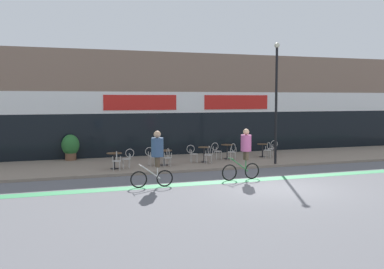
{
  "coord_description": "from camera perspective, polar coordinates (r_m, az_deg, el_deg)",
  "views": [
    {
      "loc": [
        -8.56,
        -14.53,
        3.35
      ],
      "look_at": [
        -1.53,
        5.37,
        1.65
      ],
      "focal_mm": 42.0,
      "sensor_mm": 36.0,
      "label": 1
    }
  ],
  "objects": [
    {
      "name": "cafe_chair_3_side",
      "position": [
        23.79,
        3.13,
        -1.94
      ],
      "size": [
        0.59,
        0.43,
        0.9
      ],
      "rotation": [
        0.0,
        0.0,
        0.07
      ],
      "color": "#B7B2AD",
      "rests_on": "sidewalk_slab"
    },
    {
      "name": "cyclist_0",
      "position": [
        16.94,
        -4.56,
        -2.41
      ],
      "size": [
        1.63,
        0.53,
        2.14
      ],
      "rotation": [
        0.0,
        0.0,
        3.07
      ],
      "color": "black",
      "rests_on": "ground"
    },
    {
      "name": "storefront_facade",
      "position": [
        27.85,
        -1.56,
        3.83
      ],
      "size": [
        40.0,
        4.06,
        5.97
      ],
      "color": "#7F6656",
      "rests_on": "ground"
    },
    {
      "name": "bistro_table_3",
      "position": [
        24.04,
        4.51,
        -1.81
      ],
      "size": [
        0.65,
        0.65,
        0.77
      ],
      "color": "black",
      "rests_on": "sidewalk_slab"
    },
    {
      "name": "bike_lane_stripe",
      "position": [
        18.77,
        8.07,
        -5.7
      ],
      "size": [
        36.0,
        0.7,
        0.01
      ],
      "primitive_type": "cube",
      "color": "#2D844C",
      "rests_on": "ground"
    },
    {
      "name": "cafe_chair_4_side",
      "position": [
        25.36,
        10.19,
        -1.6
      ],
      "size": [
        0.59,
        0.44,
        0.9
      ],
      "rotation": [
        0.0,
        0.0,
        3.05
      ],
      "color": "#B7B2AD",
      "rests_on": "sidewalk_slab"
    },
    {
      "name": "cafe_chair_1_side",
      "position": [
        21.58,
        -5.2,
        -2.63
      ],
      "size": [
        0.58,
        0.42,
        0.9
      ],
      "rotation": [
        0.0,
        0.0,
        0.05
      ],
      "color": "#B7B2AD",
      "rests_on": "sidewalk_slab"
    },
    {
      "name": "cafe_chair_2_near",
      "position": [
        22.17,
        2.12,
        -2.42
      ],
      "size": [
        0.43,
        0.59,
        0.9
      ],
      "rotation": [
        0.0,
        0.0,
        1.49
      ],
      "color": "#B7B2AD",
      "rests_on": "sidewalk_slab"
    },
    {
      "name": "sidewalk_slab",
      "position": [
        23.64,
        1.98,
        -3.39
      ],
      "size": [
        40.0,
        5.5,
        0.12
      ],
      "primitive_type": "cube",
      "color": "gray",
      "rests_on": "ground"
    },
    {
      "name": "bistro_table_0",
      "position": [
        20.89,
        -9.84,
        -2.9
      ],
      "size": [
        0.7,
        0.7,
        0.73
      ],
      "color": "black",
      "rests_on": "sidewalk_slab"
    },
    {
      "name": "planter_pot",
      "position": [
        24.31,
        -15.18,
        -1.47
      ],
      "size": [
        0.91,
        0.91,
        1.34
      ],
      "color": "brown",
      "rests_on": "sidewalk_slab"
    },
    {
      "name": "cafe_chair_4_near",
      "position": [
        24.51,
        9.62,
        -1.81
      ],
      "size": [
        0.44,
        0.59,
        0.9
      ],
      "rotation": [
        0.0,
        0.0,
        1.46
      ],
      "color": "#B7B2AD",
      "rests_on": "sidewalk_slab"
    },
    {
      "name": "lamp_post",
      "position": [
        22.39,
        10.65,
        4.91
      ],
      "size": [
        0.26,
        0.26,
        5.93
      ],
      "color": "black",
      "rests_on": "sidewalk_slab"
    },
    {
      "name": "ground_plane",
      "position": [
        17.2,
        10.9,
        -6.7
      ],
      "size": [
        120.0,
        120.0,
        0.0
      ],
      "primitive_type": "plane",
      "color": "#5B5B60"
    },
    {
      "name": "bistro_table_1",
      "position": [
        21.74,
        -3.6,
        -2.53
      ],
      "size": [
        0.79,
        0.79,
        0.73
      ],
      "color": "black",
      "rests_on": "sidewalk_slab"
    },
    {
      "name": "bistro_table_4",
      "position": [
        25.06,
        8.94,
        -1.68
      ],
      "size": [
        0.61,
        0.61,
        0.73
      ],
      "color": "black",
      "rests_on": "sidewalk_slab"
    },
    {
      "name": "cafe_chair_2_side",
      "position": [
        22.55,
        0.06,
        -2.3
      ],
      "size": [
        0.6,
        0.45,
        0.9
      ],
      "rotation": [
        0.0,
        0.0,
        -0.14
      ],
      "color": "#B7B2AD",
      "rests_on": "sidewalk_slab"
    },
    {
      "name": "cafe_chair_1_near",
      "position": [
        21.15,
        -3.14,
        -2.76
      ],
      "size": [
        0.4,
        0.58,
        0.9
      ],
      "rotation": [
        0.0,
        0.0,
        1.58
      ],
      "color": "#B7B2AD",
      "rests_on": "sidewalk_slab"
    },
    {
      "name": "cafe_chair_0_near",
      "position": [
        20.28,
        -9.57,
        -3.14
      ],
      "size": [
        0.44,
        0.59,
        0.9
      ],
      "rotation": [
        0.0,
        0.0,
        1.47
      ],
      "color": "#B7B2AD",
      "rests_on": "sidewalk_slab"
    },
    {
      "name": "cafe_chair_3_near",
      "position": [
        23.48,
        5.15,
        -2.04
      ],
      "size": [
        0.45,
        0.6,
        0.9
      ],
      "rotation": [
        0.0,
        0.0,
        1.7
      ],
      "color": "#B7B2AD",
      "rests_on": "sidewalk_slab"
    },
    {
      "name": "cyclist_1",
      "position": [
        18.57,
        6.71,
        -1.99
      ],
      "size": [
        1.72,
        0.5,
        2.11
      ],
      "rotation": [
        0.0,
        0.0,
        3.19
      ],
      "color": "black",
      "rests_on": "ground"
    },
    {
      "name": "bistro_table_2",
      "position": [
        22.75,
        1.55,
        -2.18
      ],
      "size": [
        0.61,
        0.61,
        0.77
      ],
      "color": "black",
      "rests_on": "sidewalk_slab"
    },
    {
      "name": "cafe_chair_0_side",
      "position": [
        21.0,
        -8.15,
        -2.86
      ],
      "size": [
        0.59,
        0.42,
        0.9
      ],
      "rotation": [
        0.0,
        0.0,
        3.08
      ],
      "color": "#B7B2AD",
      "rests_on": "sidewalk_slab"
    }
  ]
}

